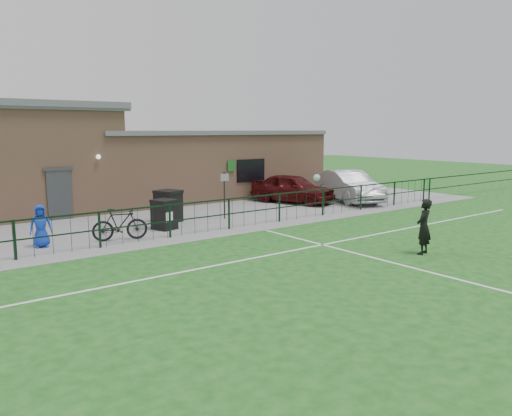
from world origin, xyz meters
TOP-DOWN VIEW (x-y plane):
  - ground at (0.00, 0.00)m, footprint 90.00×90.00m
  - paving_strip at (0.00, 13.50)m, footprint 34.00×13.00m
  - pitch_line_touch at (0.00, 7.80)m, footprint 28.00×0.10m
  - pitch_line_mid at (0.00, 4.00)m, footprint 28.00×0.10m
  - pitch_line_perp at (2.00, 0.00)m, footprint 0.10×16.00m
  - perimeter_fence at (0.00, 8.00)m, footprint 28.00×0.10m
  - wheelie_bin_left at (-0.12, 10.77)m, footprint 1.04×1.11m
  - wheelie_bin_right at (-0.98, 9.45)m, footprint 0.89×0.95m
  - sign_post at (2.10, 9.95)m, footprint 0.07×0.07m
  - car_maroon at (7.51, 11.71)m, footprint 3.12×4.74m
  - car_silver at (10.18, 10.28)m, footprint 3.30×5.22m
  - bicycle_d at (-3.07, 8.63)m, footprint 1.92×1.01m
  - spectator_child at (-5.47, 9.22)m, footprint 0.75×0.57m
  - goalkeeper_kick at (3.53, 1.34)m, footprint 1.98×3.49m
  - clubhouse at (-0.88, 16.50)m, footprint 24.25×5.40m

SIDE VIEW (x-z plane):
  - ground at x=0.00m, z-range 0.00..0.00m
  - pitch_line_touch at x=0.00m, z-range 0.00..0.01m
  - pitch_line_mid at x=0.00m, z-range 0.00..0.01m
  - pitch_line_perp at x=2.00m, z-range 0.00..0.01m
  - paving_strip at x=0.00m, z-range 0.00..0.02m
  - wheelie_bin_right at x=-0.98m, z-range 0.02..1.07m
  - bicycle_d at x=-3.07m, z-range 0.02..1.13m
  - perimeter_fence at x=0.00m, z-range 0.00..1.20m
  - wheelie_bin_left at x=-0.12m, z-range 0.02..1.23m
  - spectator_child at x=-5.47m, z-range 0.02..1.41m
  - car_maroon at x=7.51m, z-range 0.02..1.52m
  - car_silver at x=10.18m, z-range 0.02..1.64m
  - goalkeeper_kick at x=3.53m, z-range -0.27..2.04m
  - sign_post at x=2.10m, z-range 0.02..2.02m
  - clubhouse at x=-0.88m, z-range -0.26..4.70m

